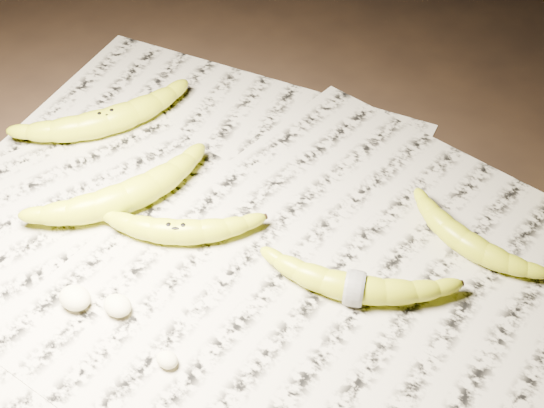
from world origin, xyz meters
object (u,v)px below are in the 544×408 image
Objects in this scene: banana_taped at (355,286)px; banana_upper_a at (465,239)px; banana_center at (177,230)px; banana_left_a at (107,119)px; banana_left_b at (125,195)px.

banana_upper_a is at bearing 40.53° from banana_taped.
banana_upper_a is (0.07, 0.14, -0.00)m from banana_taped.
banana_taped is (0.22, 0.05, 0.00)m from banana_center.
banana_left_a is at bearing 122.30° from banana_center.
banana_left_a is 0.24m from banana_center.
banana_center is at bearing -135.97° from banana_upper_a.
banana_taped reaches higher than banana_center.
banana_left_b is 0.09m from banana_center.
banana_left_a is 1.06× the size of banana_left_b.
banana_left_b is 0.42m from banana_upper_a.
banana_left_a is at bearing -159.07° from banana_upper_a.
banana_center is 0.23m from banana_taped.
banana_left_a is 0.52m from banana_upper_a.
banana_left_b is at bearing 144.36° from banana_center.
banana_left_a is 1.38× the size of banana_upper_a.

